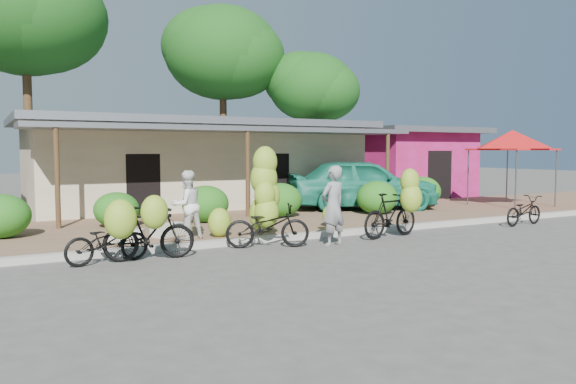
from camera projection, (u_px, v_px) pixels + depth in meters
name	position (u px, v px, depth m)	size (l,w,h in m)	color
ground	(364.00, 250.00, 12.47)	(100.00, 100.00, 0.00)	#4B4846
sidewalk	(263.00, 222.00, 16.82)	(60.00, 6.00, 0.12)	#8A614A
curb	(316.00, 235.00, 14.21)	(60.00, 0.25, 0.15)	#A8A399
shop_main	(195.00, 163.00, 21.87)	(13.00, 8.50, 3.35)	beige
shop_pink	(403.00, 162.00, 27.01)	(6.00, 6.00, 3.25)	#C01D75
tree_far_center	(19.00, 11.00, 23.17)	(6.38, 6.36, 10.41)	brown
tree_center_right	(218.00, 51.00, 28.02)	(5.87, 5.80, 9.40)	brown
tree_near_right	(307.00, 85.00, 28.34)	(4.50, 4.33, 7.18)	brown
hedge_0	(1.00, 216.00, 13.33)	(1.36, 1.22, 1.06)	#266216
hedge_1	(116.00, 210.00, 15.30)	(1.23, 1.11, 0.96)	#266216
hedge_2	(206.00, 204.00, 16.33)	(1.38, 1.24, 1.08)	#266216
hedge_3	(280.00, 200.00, 17.60)	(1.37, 1.24, 1.07)	#266216
hedge_4	(377.00, 197.00, 18.46)	(1.40, 1.26, 1.09)	#266216
hedge_5	(422.00, 192.00, 20.86)	(1.44, 1.29, 1.12)	#266216
red_canopy	(512.00, 140.00, 21.12)	(3.50, 3.50, 2.86)	#59595E
bike_far_left	(110.00, 237.00, 10.85)	(1.77, 1.34, 1.31)	black
bike_left	(150.00, 231.00, 11.20)	(1.87, 1.22, 1.37)	black
bike_center	(266.00, 208.00, 12.96)	(2.01, 1.47, 2.31)	black
bike_right	(395.00, 210.00, 14.09)	(1.96, 1.30, 1.77)	black
bike_far_right	(524.00, 211.00, 16.56)	(1.72, 0.76, 0.88)	black
loose_banana_a	(219.00, 222.00, 13.56)	(0.57, 0.48, 0.71)	#95B22C
loose_banana_b	(266.00, 220.00, 14.48)	(0.47, 0.40, 0.59)	#95B22C
loose_banana_c	(331.00, 215.00, 15.41)	(0.49, 0.42, 0.62)	#95B22C
sack_near	(169.00, 230.00, 13.74)	(0.85, 0.40, 0.30)	beige
sack_far	(127.00, 236.00, 12.86)	(0.75, 0.38, 0.28)	beige
vendor	(333.00, 206.00, 12.98)	(0.68, 0.45, 1.87)	gray
bystander	(187.00, 205.00, 13.18)	(0.79, 0.61, 1.62)	white
teal_van	(362.00, 184.00, 20.00)	(2.14, 5.33, 1.82)	#1C7E63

